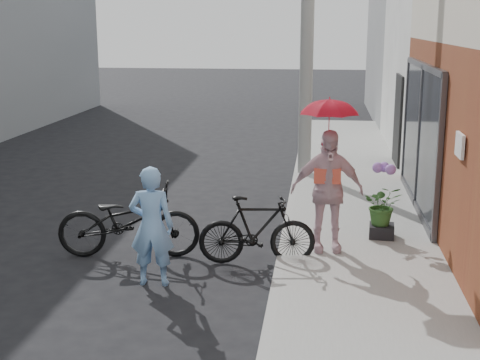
% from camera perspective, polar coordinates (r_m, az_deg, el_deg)
% --- Properties ---
extents(ground, '(80.00, 80.00, 0.00)m').
position_cam_1_polar(ground, '(8.98, -2.78, -8.29)').
color(ground, black).
rests_on(ground, ground).
extents(sidewalk, '(2.20, 24.00, 0.12)m').
position_cam_1_polar(sidewalk, '(10.75, 10.20, -4.47)').
color(sidewalk, gray).
rests_on(sidewalk, ground).
extents(curb, '(0.12, 24.00, 0.12)m').
position_cam_1_polar(curb, '(10.74, 3.99, -4.29)').
color(curb, '#9E9E99').
rests_on(curb, ground).
extents(utility_pole, '(0.28, 0.28, 7.00)m').
position_cam_1_polar(utility_pole, '(14.23, 5.79, 14.06)').
color(utility_pole, '#9E9E99').
rests_on(utility_pole, ground).
extents(officer, '(0.59, 0.41, 1.56)m').
position_cam_1_polar(officer, '(8.57, -7.55, -3.93)').
color(officer, '#7EADE0').
rests_on(officer, ground).
extents(bike_left, '(2.11, 0.97, 1.07)m').
position_cam_1_polar(bike_left, '(9.70, -9.49, -3.47)').
color(bike_left, black).
rests_on(bike_left, ground).
extents(bike_right, '(1.67, 0.66, 0.98)m').
position_cam_1_polar(bike_right, '(9.31, 1.47, -4.30)').
color(bike_right, black).
rests_on(bike_right, ground).
extents(kimono_woman, '(1.07, 0.56, 1.75)m').
position_cam_1_polar(kimono_woman, '(9.48, 7.42, -0.91)').
color(kimono_woman, beige).
rests_on(kimono_woman, sidewalk).
extents(parasol, '(0.80, 0.80, 0.70)m').
position_cam_1_polar(parasol, '(9.26, 7.65, 6.44)').
color(parasol, red).
rests_on(parasol, kimono_woman).
extents(planter, '(0.40, 0.40, 0.19)m').
position_cam_1_polar(planter, '(10.39, 11.98, -4.27)').
color(planter, black).
rests_on(planter, sidewalk).
extents(potted_plant, '(0.56, 0.49, 0.62)m').
position_cam_1_polar(potted_plant, '(10.28, 12.09, -2.09)').
color(potted_plant, '#2C5622').
rests_on(potted_plant, planter).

